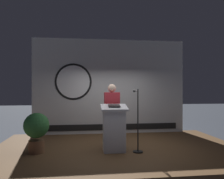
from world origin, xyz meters
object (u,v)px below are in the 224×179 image
Objects in this scene: podium at (114,128)px; microphone_stand at (137,129)px; speaker_person at (112,114)px; potted_plant at (36,129)px.

podium is 0.56m from microphone_stand.
potted_plant is (-1.85, -0.39, -0.27)m from speaker_person.
speaker_person reaches higher than potted_plant.
podium is at bearing -90.78° from speaker_person.
speaker_person reaches higher than podium.
potted_plant is at bearing 175.49° from microphone_stand.
microphone_stand reaches higher than potted_plant.
podium is 0.56m from speaker_person.
microphone_stand is at bearing -9.90° from podium.
podium is 1.20× the size of potted_plant.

